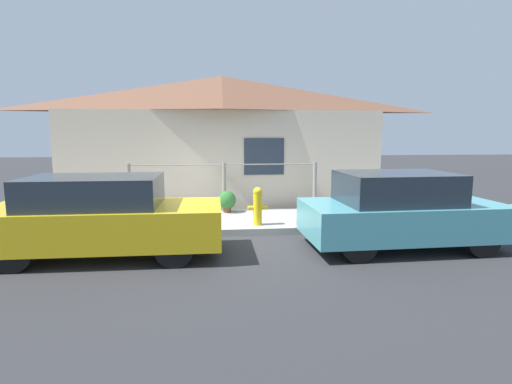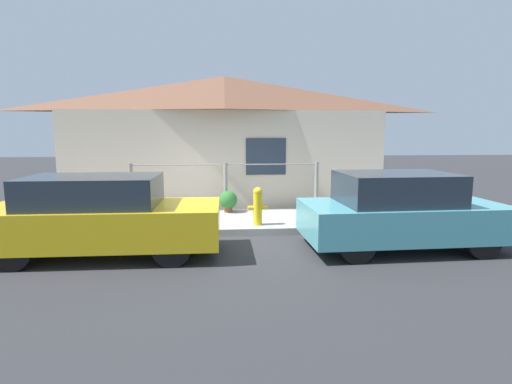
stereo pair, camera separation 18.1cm
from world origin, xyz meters
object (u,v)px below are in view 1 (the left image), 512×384
Objects in this scene: car_left at (103,217)px; car_right at (400,211)px; fire_hydrant at (258,205)px; potted_plant_near_hydrant at (227,200)px.

car_right is (5.44, -0.00, -0.00)m from car_left.
car_left reaches higher than fire_hydrant.
potted_plant_near_hydrant is (-3.17, 3.07, -0.26)m from car_right.
car_left is 1.09× the size of car_right.
fire_hydrant is at bearing 28.53° from car_left.
car_left is at bearing -151.70° from fire_hydrant.
car_left is 3.82m from potted_plant_near_hydrant.
potted_plant_near_hydrant is at bearing 134.14° from car_right.
car_right is at bearing -44.01° from potted_plant_near_hydrant.
car_right is 6.71× the size of potted_plant_near_hydrant.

